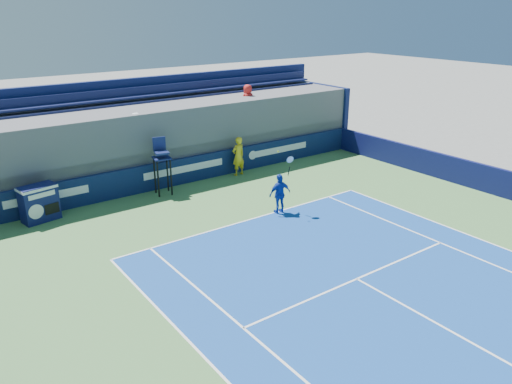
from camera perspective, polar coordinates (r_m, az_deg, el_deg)
ball_person at (r=23.82m, az=-2.04°, el=4.12°), size 0.72×0.50×1.87m
back_hoarding at (r=22.99m, az=-8.25°, el=2.41°), size 20.40×0.21×1.20m
match_clock at (r=20.39m, az=-23.55°, el=-1.09°), size 1.43×0.95×1.40m
umpire_chair at (r=21.53m, az=-10.74°, el=3.61°), size 0.82×0.82×2.48m
tennis_player at (r=19.38m, az=2.75°, el=-0.18°), size 0.97×0.52×2.57m
stadium_seating at (r=24.43m, az=-10.72°, el=6.34°), size 21.00×4.05×4.40m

